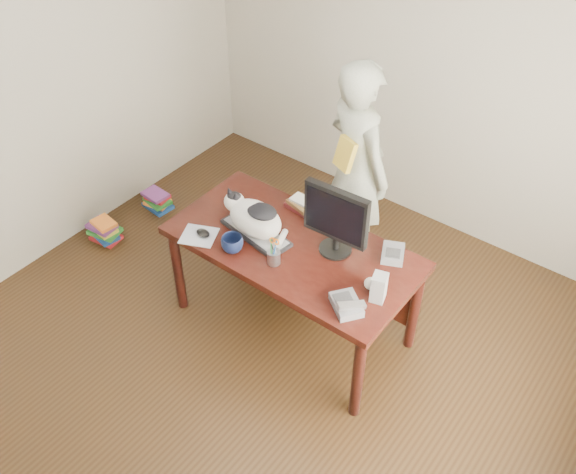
% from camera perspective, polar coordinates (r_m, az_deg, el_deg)
% --- Properties ---
extents(room, '(4.50, 4.50, 4.50)m').
position_cam_1_polar(room, '(3.31, -5.82, 1.54)').
color(room, black).
rests_on(room, ground).
extents(desk, '(1.60, 0.80, 0.75)m').
position_cam_1_polar(desk, '(4.19, 1.07, -1.63)').
color(desk, black).
rests_on(desk, ground).
extents(keyboard, '(0.52, 0.27, 0.03)m').
position_cam_1_polar(keyboard, '(4.11, -2.86, 0.40)').
color(keyboard, black).
rests_on(keyboard, desk).
extents(cat, '(0.49, 0.29, 0.28)m').
position_cam_1_polar(cat, '(4.04, -3.09, 1.84)').
color(cat, silver).
rests_on(cat, keyboard).
extents(monitor, '(0.42, 0.22, 0.48)m').
position_cam_1_polar(monitor, '(3.83, 4.29, 1.69)').
color(monitor, black).
rests_on(monitor, desk).
extents(pen_cup, '(0.09, 0.09, 0.21)m').
position_cam_1_polar(pen_cup, '(3.88, -1.27, -1.70)').
color(pen_cup, gray).
rests_on(pen_cup, desk).
extents(mousepad, '(0.28, 0.27, 0.00)m').
position_cam_1_polar(mousepad, '(4.14, -7.92, 0.12)').
color(mousepad, silver).
rests_on(mousepad, desk).
extents(mouse, '(0.12, 0.10, 0.04)m').
position_cam_1_polar(mouse, '(4.13, -7.56, 0.36)').
color(mouse, black).
rests_on(mouse, mousepad).
extents(coffee_mug, '(0.19, 0.19, 0.11)m').
position_cam_1_polar(coffee_mug, '(3.98, -4.98, -0.61)').
color(coffee_mug, black).
rests_on(coffee_mug, desk).
extents(phone, '(0.25, 0.23, 0.09)m').
position_cam_1_polar(phone, '(3.65, 5.25, -6.00)').
color(phone, '#595A5E').
rests_on(phone, desk).
extents(speaker, '(0.10, 0.11, 0.18)m').
position_cam_1_polar(speaker, '(3.68, 8.08, -4.47)').
color(speaker, gray).
rests_on(speaker, desk).
extents(baseball, '(0.07, 0.07, 0.07)m').
position_cam_1_polar(baseball, '(3.77, 7.33, -4.11)').
color(baseball, beige).
rests_on(baseball, desk).
extents(book_stack, '(0.22, 0.17, 0.07)m').
position_cam_1_polar(book_stack, '(4.31, 1.22, 2.92)').
color(book_stack, '#511517').
rests_on(book_stack, desk).
extents(calculator, '(0.20, 0.22, 0.05)m').
position_cam_1_polar(calculator, '(4.00, 9.31, -1.46)').
color(calculator, '#595A5E').
rests_on(calculator, desk).
extents(person, '(0.71, 0.60, 1.66)m').
position_cam_1_polar(person, '(4.57, 6.13, 6.01)').
color(person, silver).
rests_on(person, ground).
extents(held_book, '(0.18, 0.15, 0.22)m').
position_cam_1_polar(held_book, '(4.33, 5.11, 7.35)').
color(held_book, gold).
rests_on(held_book, person).
extents(book_pile_a, '(0.27, 0.22, 0.18)m').
position_cam_1_polar(book_pile_a, '(5.37, -16.00, 0.53)').
color(book_pile_a, red).
rests_on(book_pile_a, ground).
extents(book_pile_b, '(0.26, 0.20, 0.15)m').
position_cam_1_polar(book_pile_b, '(5.61, -11.55, 3.20)').
color(book_pile_b, navy).
rests_on(book_pile_b, ground).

